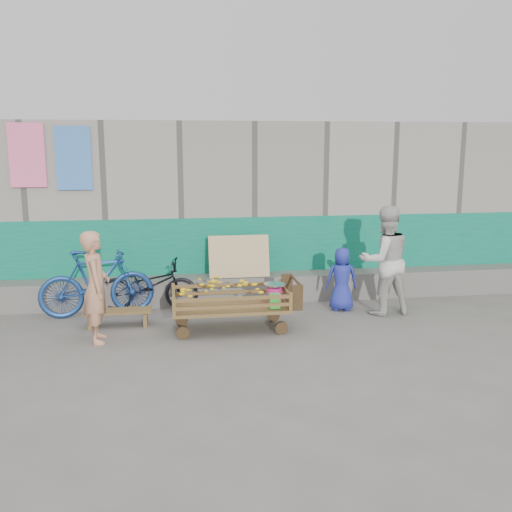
{
  "coord_description": "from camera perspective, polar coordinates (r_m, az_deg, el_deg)",
  "views": [
    {
      "loc": [
        -0.83,
        -6.94,
        2.61
      ],
      "look_at": [
        0.43,
        1.2,
        1.0
      ],
      "focal_mm": 40.0,
      "sensor_mm": 36.0,
      "label": 1
    }
  ],
  "objects": [
    {
      "name": "woman",
      "position": [
        9.04,
        12.76,
        -0.42
      ],
      "size": [
        0.89,
        0.73,
        1.71
      ],
      "primitive_type": "imported",
      "rotation": [
        0.0,
        0.0,
        3.24
      ],
      "color": "beige",
      "rests_on": "ground"
    },
    {
      "name": "child",
      "position": [
        9.19,
        8.57,
        -2.29
      ],
      "size": [
        0.55,
        0.41,
        1.02
      ],
      "primitive_type": "imported",
      "rotation": [
        0.0,
        0.0,
        2.95
      ],
      "color": "#212C96",
      "rests_on": "ground"
    },
    {
      "name": "bicycle_blue",
      "position": [
        9.11,
        -15.63,
        -2.62
      ],
      "size": [
        1.79,
        0.75,
        1.04
      ],
      "primitive_type": "imported",
      "rotation": [
        0.0,
        0.0,
        1.73
      ],
      "color": "navy",
      "rests_on": "ground"
    },
    {
      "name": "ground",
      "position": [
        7.46,
        -1.85,
        -9.42
      ],
      "size": [
        80.0,
        80.0,
        0.0
      ],
      "primitive_type": "plane",
      "color": "#5E5C56",
      "rests_on": "ground"
    },
    {
      "name": "building_wall",
      "position": [
        11.08,
        -4.44,
        5.1
      ],
      "size": [
        12.0,
        3.5,
        3.0
      ],
      "color": "gray",
      "rests_on": "ground"
    },
    {
      "name": "bench",
      "position": [
        8.61,
        -13.63,
        -5.67
      ],
      "size": [
        0.97,
        0.29,
        0.24
      ],
      "color": "brown",
      "rests_on": "ground"
    },
    {
      "name": "banana_cart",
      "position": [
        8.11,
        -2.82,
        -3.9
      ],
      "size": [
        1.8,
        0.82,
        0.77
      ],
      "color": "brown",
      "rests_on": "ground"
    },
    {
      "name": "bicycle_dark",
      "position": [
        9.26,
        -10.65,
        -2.87
      ],
      "size": [
        1.63,
        0.75,
        0.82
      ],
      "primitive_type": "imported",
      "rotation": [
        0.0,
        0.0,
        1.44
      ],
      "color": "black",
      "rests_on": "ground"
    },
    {
      "name": "vendor_man",
      "position": [
        7.87,
        -15.72,
        -3.0
      ],
      "size": [
        0.42,
        0.59,
        1.51
      ],
      "primitive_type": "imported",
      "rotation": [
        0.0,
        0.0,
        1.69
      ],
      "color": "tan",
      "rests_on": "ground"
    }
  ]
}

